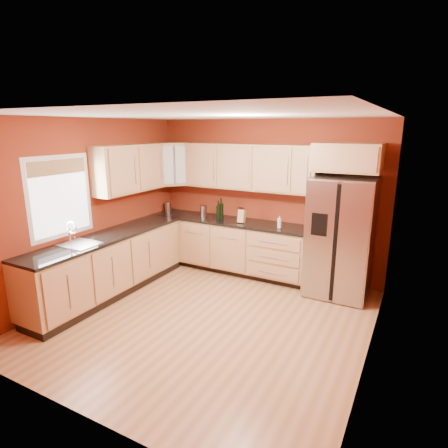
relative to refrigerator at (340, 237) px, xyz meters
The scene contains 23 objects.
floor 2.29m from the refrigerator, 129.72° to the right, with size 4.00×4.00×0.00m, color #A56C3F.
ceiling 2.72m from the refrigerator, 129.72° to the right, with size 4.00×4.00×0.00m, color silver.
wall_back 1.46m from the refrigerator, 164.48° to the left, with size 4.00×0.04×2.60m, color maroon.
wall_front 3.89m from the refrigerator, 110.43° to the right, with size 4.00×0.04×2.60m, color maroon.
wall_left 3.75m from the refrigerator, 154.12° to the right, with size 0.04×4.00×2.60m, color maroon.
wall_right 1.80m from the refrigerator, 68.20° to the right, with size 0.04×4.00×2.60m, color maroon.
base_cabinets_back 1.95m from the refrigerator, behind, with size 2.90×0.60×0.88m, color #A88451.
base_cabinets_left 3.49m from the refrigerator, 151.95° to the right, with size 0.60×2.80×0.88m, color #A88451.
countertop_back 1.90m from the refrigerator, behind, with size 2.90×0.62×0.04m, color black.
countertop_left 3.45m from the refrigerator, 151.87° to the right, with size 0.62×2.80×0.04m, color black.
upper_cabinets_back 1.87m from the refrigerator, behind, with size 2.30×0.33×0.75m, color #A88451.
upper_cabinets_left 3.44m from the refrigerator, 164.22° to the right, with size 0.33×1.35×0.75m, color #A88451.
corner_upper_cabinet 3.16m from the refrigerator, behind, with size 0.62×0.33×0.75m, color #A88451.
over_fridge_cabinet 1.16m from the refrigerator, 90.00° to the left, with size 0.92×0.60×0.40m, color #A88451.
refrigerator is the anchor object (origin of this frame).
window 4.01m from the refrigerator, 147.46° to the right, with size 0.03×0.90×1.00m, color white.
sink_faucet 3.71m from the refrigerator, 145.05° to the right, with size 0.50×0.42×0.30m, color white, non-canonical shape.
canister_left 2.43m from the refrigerator, behind, with size 0.12×0.12×0.19m, color #A8A8AC.
canister_right 3.20m from the refrigerator, behind, with size 0.12×0.12×0.19m, color #A8A8AC.
wine_bottle_a 2.05m from the refrigerator, behind, with size 0.08×0.08×0.37m, color black, non-canonical shape.
wine_bottle_b 2.07m from the refrigerator, behind, with size 0.07×0.07×0.33m, color black, non-canonical shape.
knife_block 1.63m from the refrigerator, behind, with size 0.11×0.10×0.22m, color tan.
soap_dispenser 0.96m from the refrigerator, behind, with size 0.06×0.06×0.19m, color silver.
Camera 1 is at (2.33, -3.86, 2.46)m, focal length 30.00 mm.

